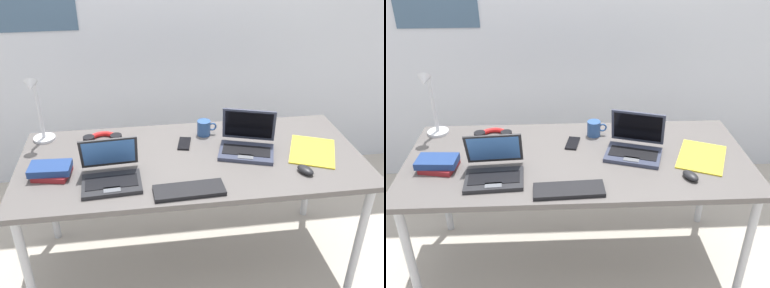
{
  "view_description": "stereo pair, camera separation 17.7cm",
  "coord_description": "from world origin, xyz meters",
  "views": [
    {
      "loc": [
        -0.27,
        -1.89,
        1.9
      ],
      "look_at": [
        0.0,
        0.0,
        0.82
      ],
      "focal_mm": 39.69,
      "sensor_mm": 36.0,
      "label": 1
    },
    {
      "loc": [
        -0.09,
        -1.91,
        1.9
      ],
      "look_at": [
        0.0,
        0.0,
        0.82
      ],
      "focal_mm": 39.69,
      "sensor_mm": 36.0,
      "label": 2
    }
  ],
  "objects": [
    {
      "name": "desk_lamp",
      "position": [
        -0.8,
        0.28,
        0.94
      ],
      "size": [
        0.12,
        0.18,
        0.4
      ],
      "color": "silver",
      "rests_on": "desk"
    },
    {
      "name": "computer_mouse",
      "position": [
        0.54,
        -0.23,
        0.76
      ],
      "size": [
        0.09,
        0.11,
        0.03
      ],
      "primitive_type": "ellipsoid",
      "rotation": [
        0.0,
        0.0,
        0.44
      ],
      "color": "black",
      "rests_on": "desk"
    },
    {
      "name": "cell_phone",
      "position": [
        -0.02,
        0.14,
        0.74
      ],
      "size": [
        0.09,
        0.15,
        0.01
      ],
      "primitive_type": "cube",
      "rotation": [
        0.0,
        0.0,
        -0.22
      ],
      "color": "black",
      "rests_on": "desk"
    },
    {
      "name": "paper_folder_by_keyboard",
      "position": [
        0.65,
        -0.04,
        0.74
      ],
      "size": [
        0.33,
        0.38,
        0.01
      ],
      "primitive_type": "cube",
      "rotation": [
        0.0,
        0.0,
        -0.41
      ],
      "color": "gold",
      "rests_on": "desk"
    },
    {
      "name": "headphones",
      "position": [
        -0.47,
        0.23,
        0.76
      ],
      "size": [
        0.21,
        0.18,
        0.04
      ],
      "color": "red",
      "rests_on": "desk"
    },
    {
      "name": "external_keyboard",
      "position": [
        -0.06,
        -0.31,
        0.75
      ],
      "size": [
        0.33,
        0.13,
        0.02
      ],
      "primitive_type": "cube",
      "rotation": [
        0.0,
        0.0,
        0.04
      ],
      "color": "black",
      "rests_on": "desk"
    },
    {
      "name": "desk",
      "position": [
        0.0,
        0.0,
        0.68
      ],
      "size": [
        1.8,
        0.8,
        0.74
      ],
      "color": "#595451",
      "rests_on": "ground_plane"
    },
    {
      "name": "ground_plane",
      "position": [
        0.0,
        0.0,
        0.0
      ],
      "size": [
        12.0,
        12.0,
        0.0
      ],
      "primitive_type": "plane",
      "color": "#B7AD9E"
    },
    {
      "name": "coffee_mug",
      "position": [
        0.11,
        0.24,
        0.78
      ],
      "size": [
        0.11,
        0.08,
        0.09
      ],
      "color": "#2D518C",
      "rests_on": "desk"
    },
    {
      "name": "laptop_back_right",
      "position": [
        -0.41,
        -0.17,
        0.78
      ],
      "size": [
        0.29,
        0.28,
        0.2
      ],
      "color": "#232326",
      "rests_on": "desk"
    },
    {
      "name": "wall_back",
      "position": [
        -0.0,
        1.1,
        1.3
      ],
      "size": [
        6.0,
        0.13,
        2.6
      ],
      "color": "silver",
      "rests_on": "ground_plane"
    },
    {
      "name": "book_stack",
      "position": [
        -0.71,
        -0.08,
        0.77
      ],
      "size": [
        0.21,
        0.17,
        0.06
      ],
      "color": "maroon",
      "rests_on": "desk"
    },
    {
      "name": "laptop_back_left",
      "position": [
        0.3,
        0.03,
        0.78
      ],
      "size": [
        0.35,
        0.32,
        0.21
      ],
      "color": "#33384C",
      "rests_on": "desk"
    }
  ]
}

